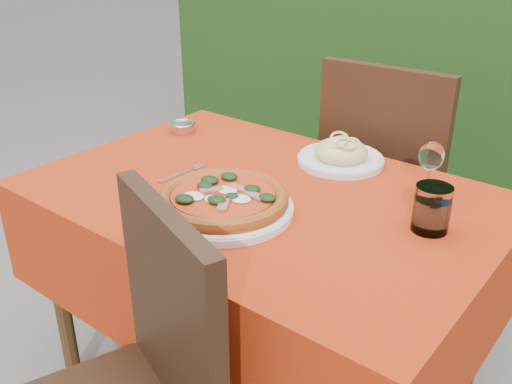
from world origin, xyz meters
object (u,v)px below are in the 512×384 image
Objects in this scene: wine_glass at (431,158)px; fork at (177,175)px; pizza_plate at (223,202)px; water_glass at (431,211)px; steel_ramekin at (183,128)px; chair_far at (389,179)px; pasta_plate at (341,155)px.

wine_glass is 0.87× the size of fork.
wine_glass reaches higher than pizza_plate.
fork is (-0.70, -0.15, -0.05)m from water_glass.
wine_glass is 0.71m from fork.
water_glass is 0.72m from fork.
water_glass is 0.19m from wine_glass.
fork is 2.22× the size of steel_ramekin.
water_glass is 0.96m from steel_ramekin.
steel_ramekin is at bearing 136.47° from fork.
steel_ramekin is (-0.51, 0.36, -0.02)m from pizza_plate.
pizza_plate reaches higher than fork.
fork is at bearing 63.44° from chair_far.
pizza_plate is 0.50m from water_glass.
fork is at bearing -47.28° from steel_ramekin.
chair_far is at bearing 125.43° from wine_glass.
pasta_plate reaches higher than steel_ramekin.
wine_glass is 0.88m from steel_ramekin.
wine_glass is at bearing 30.71° from fork.
pasta_plate is 0.50m from fork.
pizza_plate is 2.53× the size of wine_glass.
pizza_plate is at bearing -97.88° from pasta_plate.
wine_glass is (0.30, -0.06, 0.09)m from pasta_plate.
chair_far is at bearing 69.42° from fork.
pasta_plate is (0.06, 0.46, -0.00)m from pizza_plate.
wine_glass is at bearing 47.95° from pizza_plate.
pasta_plate is at bearing 53.30° from fork.
wine_glass reaches higher than pasta_plate.
chair_far is 3.82× the size of pasta_plate.
fork is (-0.32, -0.38, -0.02)m from pasta_plate.
pizza_plate is 3.54× the size of water_glass.
chair_far is 0.58m from wine_glass.
pizza_plate is 2.21× the size of fork.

